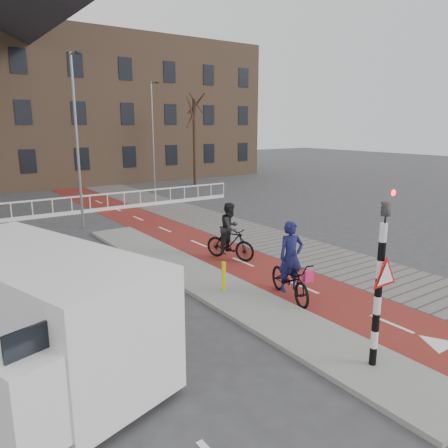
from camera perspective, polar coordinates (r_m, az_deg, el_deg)
ground at (r=11.16m, az=12.21°, el=-12.75°), size 120.00×120.00×0.00m
bike_lane at (r=19.60m, az=-6.40°, el=-1.28°), size 2.50×60.00×0.01m
sidewalk at (r=21.03m, az=0.31°, el=-0.22°), size 3.00×60.00×0.01m
curb_island at (r=13.56m, az=-2.39°, el=-7.47°), size 1.80×16.00×0.12m
traffic_signal at (r=8.81m, az=19.78°, el=-6.31°), size 0.80×0.80×3.68m
bollard at (r=12.53m, az=-0.03°, el=-6.85°), size 0.12×0.12×0.85m
cyclist_near at (r=12.27m, az=8.66°, el=-6.40°), size 1.31×2.27×2.20m
cyclist_far at (r=15.63m, az=0.80°, el=-1.59°), size 1.30×2.00×2.08m
van at (r=9.34m, az=-23.12°, el=-10.16°), size 3.84×6.08×2.43m
tree_right at (r=35.07m, az=-3.85°, el=10.55°), size 0.27×0.27×6.73m
streetlight_near at (r=21.08m, az=-18.63°, el=9.89°), size 0.12×0.12×7.83m
streetlight_right at (r=31.67m, az=-9.27°, el=11.00°), size 0.12×0.12×7.65m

